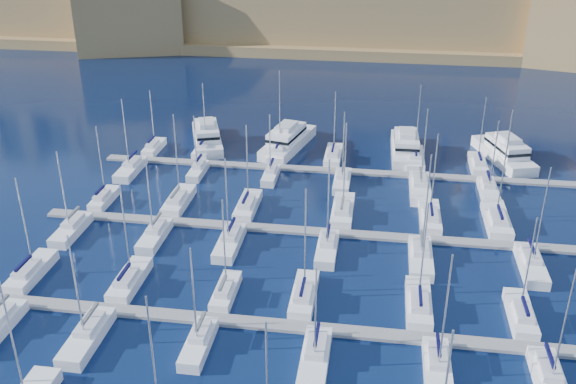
% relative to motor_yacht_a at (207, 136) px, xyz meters
% --- Properties ---
extents(ground, '(600.00, 600.00, 0.00)m').
position_rel_motor_yacht_a_xyz_m(ground, '(26.09, -41.26, -1.73)').
color(ground, black).
rests_on(ground, ground).
extents(pontoon_mid_near, '(84.00, 2.00, 0.40)m').
position_rel_motor_yacht_a_xyz_m(pontoon_mid_near, '(26.09, -53.26, -1.53)').
color(pontoon_mid_near, slate).
rests_on(pontoon_mid_near, ground).
extents(pontoon_mid_far, '(84.00, 2.00, 0.40)m').
position_rel_motor_yacht_a_xyz_m(pontoon_mid_far, '(26.09, -31.26, -1.53)').
color(pontoon_mid_far, slate).
rests_on(pontoon_mid_far, ground).
extents(pontoon_far, '(84.00, 2.00, 0.40)m').
position_rel_motor_yacht_a_xyz_m(pontoon_far, '(26.09, -9.26, -1.53)').
color(pontoon_far, slate).
rests_on(pontoon_far, ground).
extents(sailboat_12, '(2.76, 9.20, 13.66)m').
position_rel_motor_yacht_a_xyz_m(sailboat_12, '(-9.95, -47.77, -0.98)').
color(sailboat_12, white).
rests_on(sailboat_12, ground).
extents(sailboat_13, '(2.74, 9.15, 13.69)m').
position_rel_motor_yacht_a_xyz_m(sailboat_13, '(2.95, -47.80, -0.99)').
color(sailboat_13, white).
rests_on(sailboat_13, ground).
extents(sailboat_14, '(2.32, 7.74, 12.99)m').
position_rel_motor_yacht_a_xyz_m(sailboat_14, '(15.17, -48.49, -1.00)').
color(sailboat_14, white).
rests_on(sailboat_14, ground).
extents(sailboat_15, '(2.73, 9.08, 14.64)m').
position_rel_motor_yacht_a_xyz_m(sailboat_15, '(24.50, -47.83, -0.98)').
color(sailboat_15, white).
rests_on(sailboat_15, ground).
extents(sailboat_16, '(2.87, 9.55, 13.72)m').
position_rel_motor_yacht_a_xyz_m(sailboat_16, '(37.83, -47.60, -0.98)').
color(sailboat_16, white).
rests_on(sailboat_16, ground).
extents(sailboat_17, '(2.63, 8.75, 13.06)m').
position_rel_motor_yacht_a_xyz_m(sailboat_17, '(49.15, -47.99, -0.99)').
color(sailboat_17, white).
rests_on(sailboat_17, ground).
extents(sailboat_19, '(2.83, 9.44, 13.73)m').
position_rel_motor_yacht_a_xyz_m(sailboat_19, '(2.47, -58.86, -0.98)').
color(sailboat_19, white).
rests_on(sailboat_19, ground).
extents(sailboat_20, '(2.40, 8.01, 12.91)m').
position_rel_motor_yacht_a_xyz_m(sailboat_20, '(14.60, -58.16, -1.00)').
color(sailboat_20, white).
rests_on(sailboat_20, ground).
extents(sailboat_21, '(2.79, 9.29, 12.17)m').
position_rel_motor_yacht_a_xyz_m(sailboat_21, '(27.03, -58.79, -1.00)').
color(sailboat_21, white).
rests_on(sailboat_21, ground).
extents(sailboat_22, '(2.64, 8.78, 14.58)m').
position_rel_motor_yacht_a_xyz_m(sailboat_22, '(39.30, -58.54, -0.98)').
color(sailboat_22, white).
rests_on(sailboat_22, ground).
extents(sailboat_23, '(2.73, 9.09, 14.21)m').
position_rel_motor_yacht_a_xyz_m(sailboat_23, '(50.01, -58.69, -0.98)').
color(sailboat_23, white).
rests_on(sailboat_23, ground).
extents(sailboat_24, '(2.30, 7.66, 12.65)m').
position_rel_motor_yacht_a_xyz_m(sailboat_24, '(-9.35, -26.53, -1.00)').
color(sailboat_24, white).
rests_on(sailboat_24, ground).
extents(sailboat_25, '(2.89, 9.65, 14.72)m').
position_rel_motor_yacht_a_xyz_m(sailboat_25, '(2.30, -25.55, -0.97)').
color(sailboat_25, white).
rests_on(sailboat_25, ground).
extents(sailboat_26, '(2.80, 9.32, 13.73)m').
position_rel_motor_yacht_a_xyz_m(sailboat_26, '(13.13, -25.71, -0.98)').
color(sailboat_26, white).
rests_on(sailboat_26, ground).
extents(sailboat_27, '(3.06, 10.19, 14.58)m').
position_rel_motor_yacht_a_xyz_m(sailboat_27, '(27.48, -25.28, -0.97)').
color(sailboat_27, white).
rests_on(sailboat_27, ground).
extents(sailboat_28, '(2.93, 9.78, 13.74)m').
position_rel_motor_yacht_a_xyz_m(sailboat_28, '(40.23, -25.49, -0.98)').
color(sailboat_28, white).
rests_on(sailboat_28, ground).
extents(sailboat_29, '(3.24, 10.81, 17.51)m').
position_rel_motor_yacht_a_xyz_m(sailboat_29, '(49.74, -24.98, -0.94)').
color(sailboat_29, white).
rests_on(sailboat_29, ground).
extents(sailboat_30, '(2.66, 8.88, 13.01)m').
position_rel_motor_yacht_a_xyz_m(sailboat_30, '(-9.94, -36.58, -0.99)').
color(sailboat_30, white).
rests_on(sailboat_30, ground).
extents(sailboat_31, '(2.61, 8.68, 12.47)m').
position_rel_motor_yacht_a_xyz_m(sailboat_31, '(2.26, -36.49, -1.00)').
color(sailboat_31, white).
rests_on(sailboat_31, ground).
extents(sailboat_32, '(2.82, 9.40, 13.51)m').
position_rel_motor_yacht_a_xyz_m(sailboat_32, '(12.97, -36.84, -0.98)').
color(sailboat_32, white).
rests_on(sailboat_32, ground).
extents(sailboat_33, '(2.64, 8.80, 14.11)m').
position_rel_motor_yacht_a_xyz_m(sailboat_33, '(26.21, -36.55, -0.98)').
color(sailboat_33, white).
rests_on(sailboat_33, ground).
extents(sailboat_34, '(2.95, 9.82, 15.71)m').
position_rel_motor_yacht_a_xyz_m(sailboat_34, '(38.46, -37.05, -0.96)').
color(sailboat_34, white).
rests_on(sailboat_34, ground).
extents(sailboat_35, '(2.85, 9.49, 14.81)m').
position_rel_motor_yacht_a_xyz_m(sailboat_35, '(52.34, -36.89, -0.97)').
color(sailboat_35, white).
rests_on(sailboat_35, ground).
extents(sailboat_36, '(2.30, 7.68, 11.76)m').
position_rel_motor_yacht_a_xyz_m(sailboat_36, '(-8.99, -4.52, -1.01)').
color(sailboat_36, white).
rests_on(sailboat_36, ground).
extents(sailboat_37, '(2.82, 9.39, 13.20)m').
position_rel_motor_yacht_a_xyz_m(sailboat_37, '(0.60, -3.68, -0.99)').
color(sailboat_37, white).
rests_on(sailboat_37, ground).
extents(sailboat_38, '(3.08, 10.28, 15.85)m').
position_rel_motor_yacht_a_xyz_m(sailboat_38, '(14.37, -3.24, -0.96)').
color(sailboat_38, white).
rests_on(sailboat_38, ground).
extents(sailboat_39, '(2.81, 9.38, 12.70)m').
position_rel_motor_yacht_a_xyz_m(sailboat_39, '(24.27, -3.69, -0.99)').
color(sailboat_39, white).
rests_on(sailboat_39, ground).
extents(sailboat_40, '(3.13, 10.44, 14.37)m').
position_rel_motor_yacht_a_xyz_m(sailboat_40, '(38.70, -3.16, -0.97)').
color(sailboat_40, white).
rests_on(sailboat_40, ground).
extents(sailboat_41, '(2.64, 8.80, 12.94)m').
position_rel_motor_yacht_a_xyz_m(sailboat_41, '(49.50, -3.97, -0.99)').
color(sailboat_41, white).
rests_on(sailboat_41, ground).
extents(sailboat_42, '(2.80, 9.32, 13.59)m').
position_rel_motor_yacht_a_xyz_m(sailboat_42, '(-9.53, -14.80, -0.98)').
color(sailboat_42, white).
rests_on(sailboat_42, ground).
extents(sailboat_43, '(2.19, 7.32, 10.94)m').
position_rel_motor_yacht_a_xyz_m(sailboat_43, '(2.05, -13.82, -1.02)').
color(sailboat_43, white).
rests_on(sailboat_43, ground).
extents(sailboat_44, '(2.20, 7.33, 11.81)m').
position_rel_motor_yacht_a_xyz_m(sailboat_44, '(14.64, -13.82, -1.01)').
color(sailboat_44, white).
rests_on(sailboat_44, ground).
extents(sailboat_45, '(2.59, 8.62, 13.04)m').
position_rel_motor_yacht_a_xyz_m(sailboat_45, '(26.63, -14.46, -0.99)').
color(sailboat_45, white).
rests_on(sailboat_45, ground).
extents(sailboat_46, '(3.22, 10.72, 14.52)m').
position_rel_motor_yacht_a_xyz_m(sailboat_46, '(39.17, -15.49, -0.96)').
color(sailboat_46, white).
rests_on(sailboat_46, ground).
extents(sailboat_47, '(2.65, 8.82, 12.83)m').
position_rel_motor_yacht_a_xyz_m(sailboat_47, '(49.89, -14.56, -1.00)').
color(sailboat_47, white).
rests_on(sailboat_47, ground).
extents(motor_yacht_a, '(9.76, 16.81, 5.25)m').
position_rel_motor_yacht_a_xyz_m(motor_yacht_a, '(0.00, 0.00, 0.00)').
color(motor_yacht_a, white).
rests_on(motor_yacht_a, ground).
extents(motor_yacht_b, '(8.91, 17.87, 5.25)m').
position_rel_motor_yacht_a_xyz_m(motor_yacht_b, '(15.32, 0.49, 0.00)').
color(motor_yacht_b, white).
rests_on(motor_yacht_b, ground).
extents(motor_yacht_c, '(5.23, 16.42, 5.25)m').
position_rel_motor_yacht_a_xyz_m(motor_yacht_c, '(37.11, 0.08, 0.00)').
color(motor_yacht_c, white).
rests_on(motor_yacht_c, ground).
extents(motor_yacht_d, '(9.72, 17.04, 5.25)m').
position_rel_motor_yacht_a_xyz_m(motor_yacht_d, '(54.49, 0.10, 0.00)').
color(motor_yacht_d, white).
rests_on(motor_yacht_d, ground).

